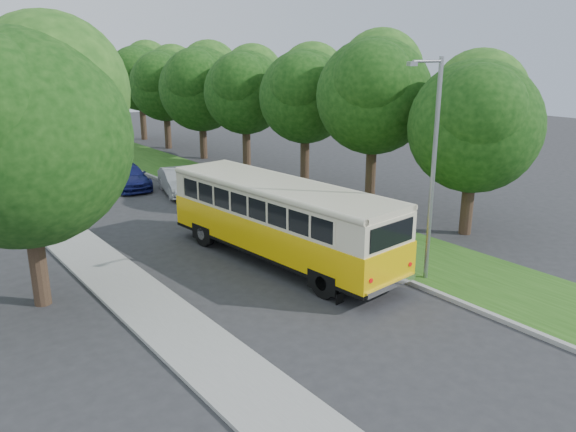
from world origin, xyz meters
TOP-DOWN VIEW (x-y plane):
  - ground at (0.00, 0.00)m, footprint 120.00×120.00m
  - curb at (3.60, 5.00)m, footprint 0.20×70.00m
  - grass_verge at (5.95, 5.00)m, footprint 4.50×70.00m
  - sidewalk at (-4.80, 5.00)m, footprint 2.20×70.00m
  - treeline at (3.15, 17.99)m, footprint 24.27×41.91m
  - lamppost_near at (4.21, -2.50)m, footprint 1.71×0.16m
  - lamppost_far at (-4.70, 16.00)m, footprint 1.71×0.16m
  - warning_sign at (-4.50, 11.98)m, footprint 0.56×0.10m
  - vintage_bus at (1.22, 2.35)m, footprint 3.83×11.30m
  - car_silver at (1.33, 7.45)m, footprint 2.62×4.00m
  - car_white at (3.00, 14.90)m, footprint 2.68×4.81m
  - car_blue at (1.24, 18.16)m, footprint 2.67×5.16m
  - car_grey at (1.51, 26.35)m, footprint 4.38×6.10m

SIDE VIEW (x-z plane):
  - ground at x=0.00m, z-range 0.00..0.00m
  - sidewalk at x=-4.80m, z-range 0.00..0.12m
  - grass_verge at x=5.95m, z-range 0.00..0.13m
  - curb at x=3.60m, z-range 0.00..0.15m
  - car_silver at x=1.33m, z-range 0.00..1.27m
  - car_blue at x=1.24m, z-range 0.00..1.43m
  - car_white at x=3.00m, z-range 0.00..1.50m
  - car_grey at x=1.51m, z-range 0.00..1.54m
  - vintage_bus at x=1.22m, z-range 0.00..3.29m
  - warning_sign at x=-4.50m, z-range 0.46..2.96m
  - lamppost_far at x=-4.70m, z-range 0.37..7.87m
  - lamppost_near at x=4.21m, z-range 0.37..8.37m
  - treeline at x=3.15m, z-range 1.20..10.66m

